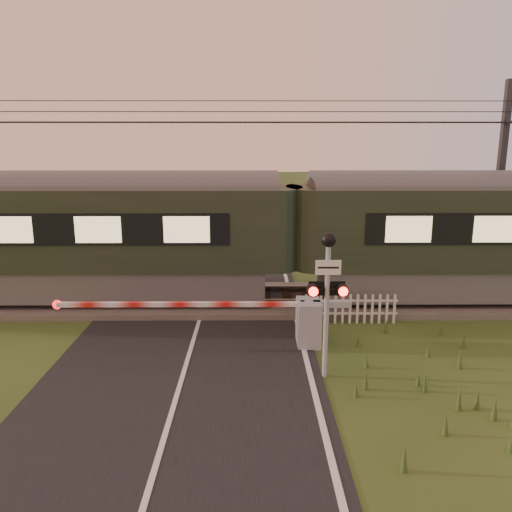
{
  "coord_description": "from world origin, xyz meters",
  "views": [
    {
      "loc": [
        1.51,
        -8.53,
        4.91
      ],
      "look_at": [
        1.59,
        3.2,
        2.25
      ],
      "focal_mm": 35.0,
      "sensor_mm": 36.0,
      "label": 1
    }
  ],
  "objects_px": {
    "boom_gate": "(294,320)",
    "crossing_signal": "(327,279)",
    "picket_fence": "(350,309)",
    "catenary_mast": "(501,181)",
    "train": "(293,234)"
  },
  "relations": [
    {
      "from": "boom_gate",
      "to": "crossing_signal",
      "type": "distance_m",
      "value": 2.41
    },
    {
      "from": "boom_gate",
      "to": "picket_fence",
      "type": "xyz_separation_m",
      "value": [
        1.68,
        1.45,
        -0.21
      ]
    },
    {
      "from": "boom_gate",
      "to": "catenary_mast",
      "type": "height_order",
      "value": "catenary_mast"
    },
    {
      "from": "picket_fence",
      "to": "catenary_mast",
      "type": "bearing_deg",
      "value": 35.16
    },
    {
      "from": "boom_gate",
      "to": "catenary_mast",
      "type": "bearing_deg",
      "value": 36.46
    },
    {
      "from": "catenary_mast",
      "to": "picket_fence",
      "type": "bearing_deg",
      "value": -144.84
    },
    {
      "from": "train",
      "to": "crossing_signal",
      "type": "bearing_deg",
      "value": -86.77
    },
    {
      "from": "train",
      "to": "boom_gate",
      "type": "height_order",
      "value": "train"
    },
    {
      "from": "train",
      "to": "catenary_mast",
      "type": "bearing_deg",
      "value": 16.97
    },
    {
      "from": "train",
      "to": "crossing_signal",
      "type": "distance_m",
      "value": 5.14
    },
    {
      "from": "catenary_mast",
      "to": "train",
      "type": "bearing_deg",
      "value": -163.03
    },
    {
      "from": "train",
      "to": "picket_fence",
      "type": "relative_size",
      "value": 15.29
    },
    {
      "from": "picket_fence",
      "to": "boom_gate",
      "type": "bearing_deg",
      "value": -139.33
    },
    {
      "from": "train",
      "to": "picket_fence",
      "type": "distance_m",
      "value": 2.96
    },
    {
      "from": "boom_gate",
      "to": "picket_fence",
      "type": "relative_size",
      "value": 2.75
    }
  ]
}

